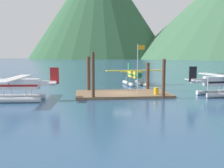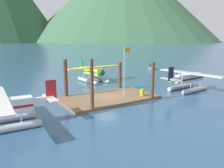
{
  "view_description": "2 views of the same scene",
  "coord_description": "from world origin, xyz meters",
  "px_view_note": "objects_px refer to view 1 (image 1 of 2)",
  "views": [
    {
      "loc": [
        -5.63,
        -33.61,
        5.12
      ],
      "look_at": [
        -1.3,
        0.62,
        1.41
      ],
      "focal_mm": 41.57,
      "sensor_mm": 36.0,
      "label": 1
    },
    {
      "loc": [
        -15.08,
        -24.04,
        7.66
      ],
      "look_at": [
        2.23,
        2.37,
        1.31
      ],
      "focal_mm": 36.47,
      "sensor_mm": 36.0,
      "label": 2
    }
  ],
  "objects_px": {
    "seaplane_yellow_bow_right": "(135,76)",
    "seaplane_white_port_aft": "(18,87)",
    "flagpole": "(139,63)",
    "seaplane_silver_stbd_aft": "(222,84)",
    "fuel_drum": "(156,91)",
    "boat_grey_open_east": "(220,78)"
  },
  "relations": [
    {
      "from": "seaplane_yellow_bow_right",
      "to": "seaplane_silver_stbd_aft",
      "type": "height_order",
      "value": "same"
    },
    {
      "from": "seaplane_silver_stbd_aft",
      "to": "seaplane_white_port_aft",
      "type": "relative_size",
      "value": 1.0
    },
    {
      "from": "seaplane_silver_stbd_aft",
      "to": "boat_grey_open_east",
      "type": "relative_size",
      "value": 2.55
    },
    {
      "from": "seaplane_yellow_bow_right",
      "to": "boat_grey_open_east",
      "type": "distance_m",
      "value": 20.93
    },
    {
      "from": "flagpole",
      "to": "seaplane_white_port_aft",
      "type": "bearing_deg",
      "value": -171.91
    },
    {
      "from": "flagpole",
      "to": "seaplane_silver_stbd_aft",
      "type": "relative_size",
      "value": 0.61
    },
    {
      "from": "flagpole",
      "to": "fuel_drum",
      "type": "distance_m",
      "value": 4.2
    },
    {
      "from": "fuel_drum",
      "to": "seaplane_yellow_bow_right",
      "type": "bearing_deg",
      "value": 89.36
    },
    {
      "from": "fuel_drum",
      "to": "seaplane_silver_stbd_aft",
      "type": "bearing_deg",
      "value": -2.54
    },
    {
      "from": "seaplane_yellow_bow_right",
      "to": "seaplane_white_port_aft",
      "type": "distance_m",
      "value": 22.27
    },
    {
      "from": "fuel_drum",
      "to": "seaplane_yellow_bow_right",
      "type": "distance_m",
      "value": 13.58
    },
    {
      "from": "seaplane_white_port_aft",
      "to": "boat_grey_open_east",
      "type": "relative_size",
      "value": 2.55
    },
    {
      "from": "seaplane_white_port_aft",
      "to": "boat_grey_open_east",
      "type": "xyz_separation_m",
      "value": [
        36.7,
        20.96,
        -1.09
      ]
    },
    {
      "from": "boat_grey_open_east",
      "to": "seaplane_yellow_bow_right",
      "type": "bearing_deg",
      "value": -162.39
    },
    {
      "from": "fuel_drum",
      "to": "boat_grey_open_east",
      "type": "height_order",
      "value": "boat_grey_open_east"
    },
    {
      "from": "flagpole",
      "to": "boat_grey_open_east",
      "type": "relative_size",
      "value": 1.55
    },
    {
      "from": "seaplane_yellow_bow_right",
      "to": "fuel_drum",
      "type": "bearing_deg",
      "value": -90.64
    },
    {
      "from": "fuel_drum",
      "to": "seaplane_yellow_bow_right",
      "type": "height_order",
      "value": "seaplane_yellow_bow_right"
    },
    {
      "from": "seaplane_silver_stbd_aft",
      "to": "boat_grey_open_east",
      "type": "bearing_deg",
      "value": 60.59
    },
    {
      "from": "flagpole",
      "to": "seaplane_silver_stbd_aft",
      "type": "height_order",
      "value": "flagpole"
    },
    {
      "from": "flagpole",
      "to": "fuel_drum",
      "type": "height_order",
      "value": "flagpole"
    },
    {
      "from": "flagpole",
      "to": "fuel_drum",
      "type": "relative_size",
      "value": 7.24
    }
  ]
}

